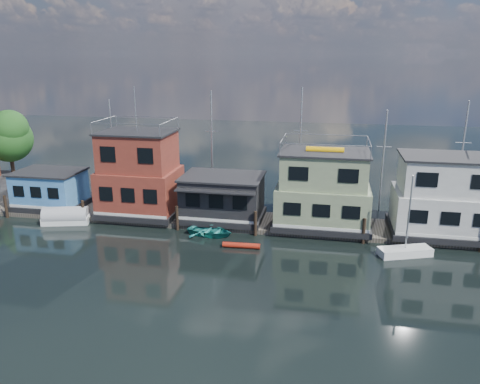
% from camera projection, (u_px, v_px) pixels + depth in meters
% --- Properties ---
extents(ground, '(160.00, 160.00, 0.00)m').
position_uv_depth(ground, '(191.00, 281.00, 32.12)').
color(ground, black).
rests_on(ground, ground).
extents(dock, '(48.00, 5.00, 0.40)m').
position_uv_depth(dock, '(228.00, 220.00, 43.35)').
color(dock, '#595147').
rests_on(dock, ground).
extents(houseboat_blue, '(6.40, 4.90, 3.66)m').
position_uv_depth(houseboat_blue, '(50.00, 189.00, 46.10)').
color(houseboat_blue, black).
rests_on(houseboat_blue, dock).
extents(houseboat_red, '(7.40, 5.90, 11.86)m').
position_uv_depth(houseboat_red, '(140.00, 175.00, 43.81)').
color(houseboat_red, black).
rests_on(houseboat_red, dock).
extents(houseboat_dark, '(7.40, 6.10, 4.06)m').
position_uv_depth(houseboat_dark, '(223.00, 197.00, 42.80)').
color(houseboat_dark, black).
rests_on(houseboat_dark, dock).
extents(houseboat_green, '(8.40, 5.90, 7.03)m').
position_uv_depth(houseboat_green, '(323.00, 191.00, 40.83)').
color(houseboat_green, black).
rests_on(houseboat_green, dock).
extents(houseboat_white, '(8.40, 5.90, 6.66)m').
position_uv_depth(houseboat_white, '(444.00, 197.00, 38.99)').
color(houseboat_white, black).
rests_on(houseboat_white, dock).
extents(pilings, '(42.28, 0.28, 2.20)m').
position_uv_depth(pilings, '(217.00, 221.00, 40.52)').
color(pilings, '#2D2116').
rests_on(pilings, ground).
extents(background_masts, '(36.40, 0.16, 12.00)m').
position_uv_depth(background_masts, '(287.00, 153.00, 46.60)').
color(background_masts, silver).
rests_on(background_masts, ground).
extents(tarp_runabout, '(4.45, 2.66, 1.69)m').
position_uv_depth(tarp_runabout, '(66.00, 217.00, 42.99)').
color(tarp_runabout, white).
rests_on(tarp_runabout, ground).
extents(dinghy_teal, '(4.40, 3.47, 0.82)m').
position_uv_depth(dinghy_teal, '(210.00, 231.00, 40.17)').
color(dinghy_teal, teal).
rests_on(dinghy_teal, ground).
extents(day_sailer, '(4.29, 2.71, 6.42)m').
position_uv_depth(day_sailer, '(405.00, 251.00, 36.16)').
color(day_sailer, white).
rests_on(day_sailer, ground).
extents(red_kayak, '(3.04, 0.55, 0.44)m').
position_uv_depth(red_kayak, '(241.00, 245.00, 37.60)').
color(red_kayak, '#AB2312').
rests_on(red_kayak, ground).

